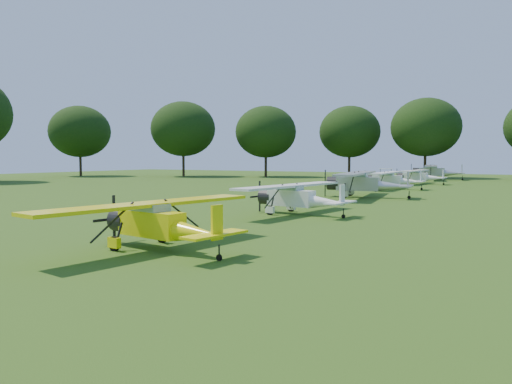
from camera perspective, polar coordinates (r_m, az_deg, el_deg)
ground at (r=30.19m, az=3.62°, el=-2.35°), size 160.00×160.00×0.00m
tree_belt at (r=29.20m, az=10.36°, el=13.18°), size 137.36×130.27×14.52m
aircraft_2 at (r=18.18m, az=-11.00°, el=-3.19°), size 5.97×9.44×1.85m
aircraft_3 at (r=29.07m, az=4.77°, el=-0.42°), size 6.06×9.61×1.89m
aircraft_4 at (r=42.16m, az=12.28°, el=1.18°), size 7.29×11.57×2.27m
aircraft_5 at (r=53.86m, az=15.23°, el=1.51°), size 6.16×9.79×1.94m
aircraft_6 at (r=64.86m, az=18.11°, el=1.83°), size 6.00×9.55×1.88m
aircraft_7 at (r=77.78m, az=19.83°, el=2.32°), size 7.56×11.96×2.35m
golf_cart at (r=75.17m, az=14.57°, el=1.76°), size 2.20×1.65×1.68m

